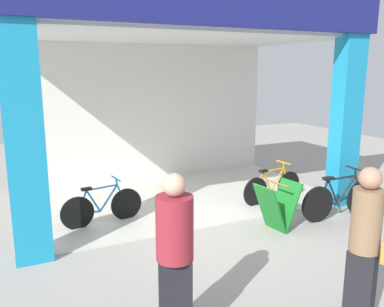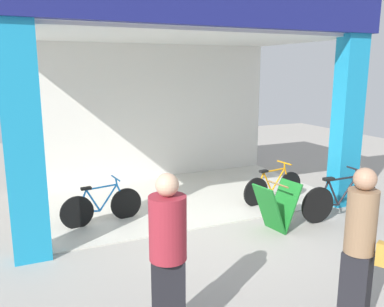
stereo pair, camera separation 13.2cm
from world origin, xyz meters
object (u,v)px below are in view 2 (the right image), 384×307
at_px(bicycle_inside_1, 273,187).
at_px(bicycle_parked_0, 340,200).
at_px(pedestrian_1, 359,251).
at_px(bicycle_inside_0, 102,206).
at_px(sandwich_board_sign, 276,207).
at_px(pedestrian_3, 168,256).

bearing_deg(bicycle_inside_1, bicycle_parked_0, -65.70).
relative_size(bicycle_inside_1, pedestrian_1, 0.84).
bearing_deg(bicycle_parked_0, bicycle_inside_1, 114.30).
bearing_deg(pedestrian_1, bicycle_parked_0, 48.31).
xyz_separation_m(bicycle_inside_1, pedestrian_1, (-1.69, -3.83, 0.59)).
height_order(bicycle_inside_0, pedestrian_1, pedestrian_1).
distance_m(bicycle_inside_0, pedestrian_1, 4.54).
bearing_deg(bicycle_parked_0, pedestrian_1, -131.69).
xyz_separation_m(bicycle_parked_0, sandwich_board_sign, (-1.39, 0.05, 0.05)).
bearing_deg(bicycle_inside_0, pedestrian_3, -90.69).
distance_m(sandwich_board_sign, pedestrian_3, 3.36).
relative_size(sandwich_board_sign, pedestrian_1, 0.47).
distance_m(pedestrian_1, pedestrian_3, 1.95).
bearing_deg(bicycle_inside_1, pedestrian_3, -138.11).
bearing_deg(sandwich_board_sign, pedestrian_3, -144.62).
relative_size(bicycle_inside_0, pedestrian_1, 0.83).
bearing_deg(pedestrian_3, sandwich_board_sign, 35.38).
height_order(bicycle_inside_1, bicycle_parked_0, bicycle_parked_0).
distance_m(bicycle_inside_0, sandwich_board_sign, 3.07).
distance_m(sandwich_board_sign, pedestrian_1, 2.79).
height_order(bicycle_inside_0, bicycle_inside_1, bicycle_inside_1).
xyz_separation_m(pedestrian_1, pedestrian_3, (-1.83, 0.68, 0.01)).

